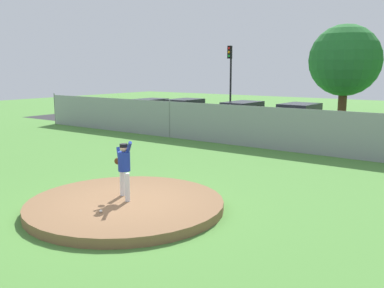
# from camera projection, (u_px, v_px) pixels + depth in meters

# --- Properties ---
(ground_plane) EXTENTS (80.00, 80.00, 0.00)m
(ground_plane) POSITION_uv_depth(u_px,v_px,m) (240.00, 167.00, 15.98)
(ground_plane) COLOR #4C8438
(asphalt_strip) EXTENTS (44.00, 7.00, 0.01)m
(asphalt_strip) POSITION_uv_depth(u_px,v_px,m) (319.00, 138.00, 22.75)
(asphalt_strip) COLOR #2B2B2D
(asphalt_strip) RESTS_ON ground_plane
(pitchers_mound) EXTENTS (5.14, 5.14, 0.24)m
(pitchers_mound) POSITION_uv_depth(u_px,v_px,m) (126.00, 205.00, 11.18)
(pitchers_mound) COLOR brown
(pitchers_mound) RESTS_ON ground_plane
(pitcher_youth) EXTENTS (0.78, 0.42, 1.59)m
(pitcher_youth) POSITION_uv_depth(u_px,v_px,m) (124.00, 165.00, 11.20)
(pitcher_youth) COLOR silver
(pitcher_youth) RESTS_ON pitchers_mound
(baseball) EXTENTS (0.07, 0.07, 0.07)m
(baseball) POSITION_uv_depth(u_px,v_px,m) (101.00, 211.00, 10.20)
(baseball) COLOR white
(baseball) RESTS_ON pitchers_mound
(chainlink_fence) EXTENTS (33.00, 0.07, 2.04)m
(chainlink_fence) POSITION_uv_depth(u_px,v_px,m) (285.00, 130.00, 19.00)
(chainlink_fence) COLOR gray
(chainlink_fence) RESTS_ON ground_plane
(parked_car_navy) EXTENTS (2.05, 4.30, 1.75)m
(parked_car_navy) POSITION_uv_depth(u_px,v_px,m) (299.00, 120.00, 23.75)
(parked_car_navy) COLOR #161E4C
(parked_car_navy) RESTS_ON ground_plane
(parked_car_white) EXTENTS (1.88, 4.67, 1.73)m
(parked_car_white) POSITION_uv_depth(u_px,v_px,m) (242.00, 117.00, 25.42)
(parked_car_white) COLOR silver
(parked_car_white) RESTS_ON ground_plane
(parked_car_charcoal) EXTENTS (1.82, 4.13, 1.71)m
(parked_car_charcoal) POSITION_uv_depth(u_px,v_px,m) (185.00, 113.00, 27.90)
(parked_car_charcoal) COLOR #232328
(parked_car_charcoal) RESTS_ON ground_plane
(parked_car_slate) EXTENTS (1.95, 4.45, 1.62)m
(parked_car_slate) POSITION_uv_depth(u_px,v_px,m) (149.00, 111.00, 29.39)
(parked_car_slate) COLOR slate
(parked_car_slate) RESTS_ON ground_plane
(traffic_light_near) EXTENTS (0.28, 0.46, 5.28)m
(traffic_light_near) POSITION_uv_depth(u_px,v_px,m) (230.00, 70.00, 30.62)
(traffic_light_near) COLOR black
(traffic_light_near) RESTS_ON ground_plane
(tree_bushy_near) EXTENTS (4.91, 4.91, 6.69)m
(tree_bushy_near) POSITION_uv_depth(u_px,v_px,m) (345.00, 61.00, 29.35)
(tree_bushy_near) COLOR #4C331E
(tree_bushy_near) RESTS_ON ground_plane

